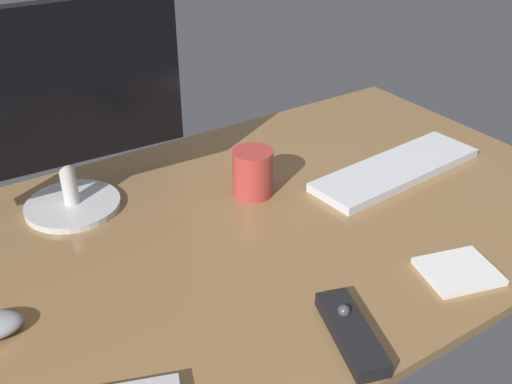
{
  "coord_description": "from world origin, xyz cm",
  "views": [
    {
      "loc": [
        -54.13,
        -81.24,
        67.13
      ],
      "look_at": [
        1.14,
        1.88,
        8.0
      ],
      "focal_mm": 42.85,
      "sensor_mm": 36.0,
      "label": 1
    }
  ],
  "objects_px": {
    "media_remote": "(351,332)",
    "notepad": "(459,271)",
    "keyboard": "(398,170)",
    "coffee_mug": "(253,172)",
    "monitor": "(54,101)"
  },
  "relations": [
    {
      "from": "media_remote",
      "to": "notepad",
      "type": "xyz_separation_m",
      "value": [
        0.26,
        0.01,
        -0.01
      ]
    },
    {
      "from": "keyboard",
      "to": "coffee_mug",
      "type": "relative_size",
      "value": 4.26
    },
    {
      "from": "monitor",
      "to": "coffee_mug",
      "type": "distance_m",
      "value": 0.41
    },
    {
      "from": "keyboard",
      "to": "notepad",
      "type": "xyz_separation_m",
      "value": [
        -0.17,
        -0.31,
        -0.0
      ]
    },
    {
      "from": "monitor",
      "to": "media_remote",
      "type": "height_order",
      "value": "monitor"
    },
    {
      "from": "keyboard",
      "to": "media_remote",
      "type": "relative_size",
      "value": 2.34
    },
    {
      "from": "monitor",
      "to": "keyboard",
      "type": "distance_m",
      "value": 0.73
    },
    {
      "from": "monitor",
      "to": "media_remote",
      "type": "bearing_deg",
      "value": -66.59
    },
    {
      "from": "media_remote",
      "to": "coffee_mug",
      "type": "distance_m",
      "value": 0.45
    },
    {
      "from": "monitor",
      "to": "coffee_mug",
      "type": "bearing_deg",
      "value": -21.59
    },
    {
      "from": "monitor",
      "to": "media_remote",
      "type": "xyz_separation_m",
      "value": [
        0.22,
        -0.58,
        -0.22
      ]
    },
    {
      "from": "media_remote",
      "to": "monitor",
      "type": "bearing_deg",
      "value": 39.3
    },
    {
      "from": "monitor",
      "to": "notepad",
      "type": "relative_size",
      "value": 3.95
    },
    {
      "from": "monitor",
      "to": "keyboard",
      "type": "bearing_deg",
      "value": -19.16
    },
    {
      "from": "monitor",
      "to": "notepad",
      "type": "xyz_separation_m",
      "value": [
        0.48,
        -0.57,
        -0.22
      ]
    }
  ]
}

